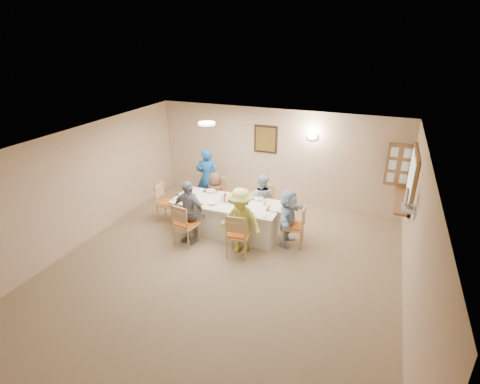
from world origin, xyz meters
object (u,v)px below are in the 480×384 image
at_px(chair_left_end, 168,203).
at_px(serving_hatch, 412,178).
at_px(chair_back_right, 263,204).
at_px(chair_right_end, 294,226).
at_px(diner_back_right, 262,200).
at_px(caregiver, 207,178).
at_px(diner_right_end, 288,218).
at_px(chair_front_left, 186,224).
at_px(condiment_ketchup, 225,197).
at_px(chair_back_left, 218,196).
at_px(diner_front_left, 188,212).
at_px(desk_fan, 408,200).
at_px(chair_front_right, 238,234).
at_px(diner_back_left, 215,194).
at_px(dining_table, 227,217).
at_px(diner_front_right, 241,221).

bearing_deg(chair_left_end, serving_hatch, -83.55).
xyz_separation_m(chair_back_right, chair_right_end, (0.95, -0.80, 0.01)).
relative_size(chair_back_right, diner_back_right, 0.73).
height_order(chair_right_end, caregiver, caregiver).
bearing_deg(chair_right_end, diner_right_end, -94.65).
bearing_deg(diner_back_right, chair_front_left, 49.85).
bearing_deg(serving_hatch, condiment_ketchup, -164.90).
bearing_deg(chair_back_left, caregiver, 149.17).
bearing_deg(diner_front_left, chair_front_left, -81.29).
bearing_deg(diner_right_end, desk_fan, -96.27).
bearing_deg(desk_fan, diner_right_end, 170.86).
relative_size(serving_hatch, caregiver, 0.96).
height_order(chair_front_left, chair_right_end, chair_front_left).
xyz_separation_m(chair_front_right, chair_right_end, (0.95, 0.80, -0.03)).
distance_m(chair_left_end, diner_back_right, 2.26).
bearing_deg(chair_right_end, diner_front_left, -77.10).
bearing_deg(chair_front_left, condiment_ketchup, -115.45).
xyz_separation_m(chair_front_left, diner_back_left, (0.00, 1.48, 0.08)).
xyz_separation_m(chair_front_left, diner_front_left, (0.00, 0.12, 0.22)).
bearing_deg(chair_back_left, dining_table, -46.08).
distance_m(dining_table, diner_front_right, 0.97).
bearing_deg(diner_front_right, diner_back_left, 136.21).
xyz_separation_m(serving_hatch, chair_back_left, (-4.33, -0.20, -1.03)).
bearing_deg(chair_back_left, diner_right_end, -14.56).
bearing_deg(chair_back_right, dining_table, -118.49).
height_order(chair_front_left, condiment_ketchup, condiment_ketchup).
distance_m(chair_back_left, diner_front_left, 1.50).
relative_size(desk_fan, diner_front_left, 0.21).
xyz_separation_m(diner_front_right, diner_right_end, (0.82, 0.68, -0.09)).
bearing_deg(condiment_ketchup, chair_back_right, 52.57).
distance_m(diner_front_left, diner_front_right, 1.20).
bearing_deg(condiment_ketchup, chair_front_right, -51.32).
xyz_separation_m(diner_back_right, diner_front_right, (-0.00, -1.36, 0.09)).
height_order(desk_fan, dining_table, desk_fan).
relative_size(dining_table, chair_front_left, 2.49).
distance_m(chair_back_right, chair_right_end, 1.24).
bearing_deg(chair_back_left, condiment_ketchup, -47.90).
bearing_deg(condiment_ketchup, chair_front_left, -126.27).
bearing_deg(diner_back_right, chair_back_right, -91.11).
bearing_deg(chair_front_left, chair_left_end, -29.28).
distance_m(serving_hatch, diner_back_left, 4.44).
distance_m(dining_table, chair_front_right, 1.01).
bearing_deg(diner_front_right, diner_right_end, 44.45).
bearing_deg(caregiver, condiment_ketchup, 112.80).
bearing_deg(chair_left_end, diner_right_end, -94.23).
height_order(diner_back_left, diner_right_end, diner_right_end).
distance_m(chair_back_right, chair_front_right, 1.60).
bearing_deg(diner_right_end, diner_back_right, 53.20).
height_order(diner_back_left, diner_front_right, diner_front_right).
height_order(chair_left_end, diner_front_right, diner_front_right).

